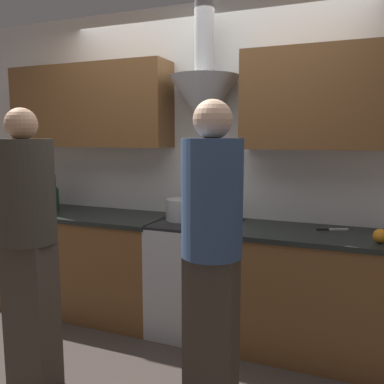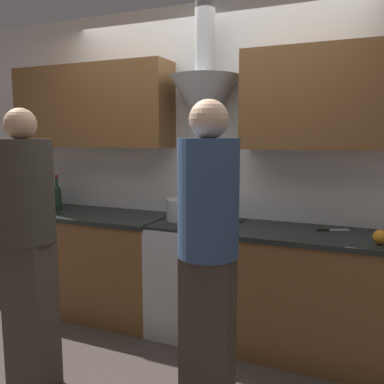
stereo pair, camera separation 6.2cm
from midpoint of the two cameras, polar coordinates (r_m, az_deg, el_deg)
The scene contains 16 objects.
ground_plane at distance 3.20m, azimuth -0.93°, elevation -21.02°, with size 12.00×12.00×0.00m, color #423833.
wall_back at distance 3.36m, azimuth 1.80°, elevation 6.73°, with size 8.40×0.54×2.60m.
counter_left at distance 3.78m, azimuth -14.16°, elevation -9.35°, with size 1.52×0.62×0.88m.
counter_right at distance 3.08m, azimuth 16.61°, elevation -13.48°, with size 1.09×0.62×0.88m.
stove_range at distance 3.27m, azimuth 1.27°, elevation -11.79°, with size 0.64×0.60×0.88m.
wine_bottle_0 at distance 4.10m, azimuth -21.87°, elevation 0.03°, with size 0.08×0.08×0.35m.
wine_bottle_1 at distance 4.03m, azimuth -20.94°, elevation -0.29°, with size 0.07×0.07×0.33m.
wine_bottle_2 at distance 3.98m, azimuth -19.88°, elevation -0.21°, with size 0.07×0.07×0.33m.
wine_bottle_3 at distance 3.91m, azimuth -18.77°, elevation -0.39°, with size 0.07×0.07×0.32m.
wine_bottle_4 at distance 3.84m, azimuth -17.95°, elevation -0.56°, with size 0.07×0.07×0.32m.
stock_pot at distance 3.22m, azimuth -0.82°, elevation -2.47°, with size 0.25×0.25×0.17m.
mixing_bowl at distance 3.14m, azimuth 4.11°, elevation -3.50°, with size 0.27×0.27×0.09m.
orange_fruit at distance 2.79m, azimuth 25.52°, elevation -5.71°, with size 0.09×0.09×0.09m.
chefs_knife at distance 3.06m, azimuth 19.76°, elevation -5.04°, with size 0.22×0.12×0.01m.
person_foreground_left at distance 2.61m, azimuth -21.54°, elevation -6.02°, with size 0.34×0.34×1.70m.
person_foreground_right at distance 2.13m, azimuth 3.11°, elevation -8.00°, with size 0.32×0.32×1.73m.
Camera 2 is at (1.18, -2.54, 1.54)m, focal length 38.00 mm.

